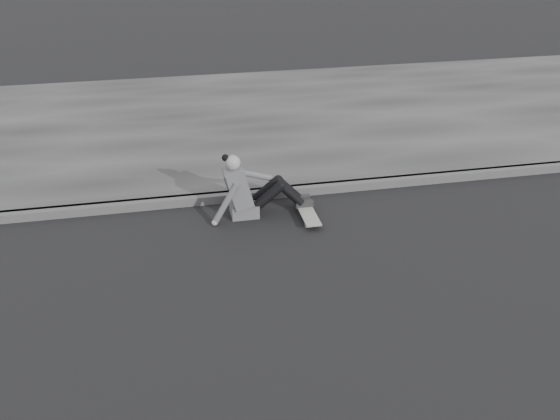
{
  "coord_description": "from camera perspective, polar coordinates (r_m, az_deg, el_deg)",
  "views": [
    {
      "loc": [
        -3.79,
        -5.13,
        3.93
      ],
      "look_at": [
        -2.49,
        1.23,
        0.5
      ],
      "focal_mm": 40.0,
      "sensor_mm": 36.0,
      "label": 1
    }
  ],
  "objects": [
    {
      "name": "seated_woman",
      "position": [
        8.16,
        -2.88,
        1.86
      ],
      "size": [
        1.38,
        0.46,
        0.88
      ],
      "color": "#555558",
      "rests_on": "ground"
    },
    {
      "name": "ground",
      "position": [
        7.49,
        21.1,
        -5.91
      ],
      "size": [
        80.0,
        80.0,
        0.0
      ],
      "primitive_type": "plane",
      "color": "black",
      "rests_on": "ground"
    },
    {
      "name": "curb",
      "position": [
        9.42,
        13.29,
        2.8
      ],
      "size": [
        24.0,
        0.16,
        0.12
      ],
      "primitive_type": "cube",
      "color": "#494949",
      "rests_on": "ground"
    },
    {
      "name": "skateboard",
      "position": [
        8.21,
        2.51,
        -0.25
      ],
      "size": [
        0.2,
        0.78,
        0.09
      ],
      "color": "gray",
      "rests_on": "ground"
    },
    {
      "name": "sidewalk",
      "position": [
        12.02,
        7.52,
        8.81
      ],
      "size": [
        24.0,
        6.0,
        0.12
      ],
      "primitive_type": "cube",
      "color": "#363636",
      "rests_on": "ground"
    }
  ]
}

